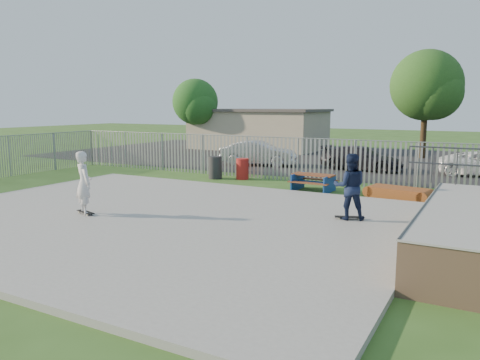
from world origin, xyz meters
The scene contains 17 objects.
ground centered at (0.00, 0.00, 0.00)m, with size 120.00×120.00×0.00m, color #30531C.
concrete_slab centered at (0.00, 0.00, 0.07)m, with size 15.00×12.00×0.15m, color gray.
fence centered at (1.00, 4.59, 1.00)m, with size 26.04×16.02×2.00m.
picnic_table centered at (2.50, 7.00, 0.36)m, with size 1.74×1.45×0.71m.
funbox centered at (5.82, 7.10, 0.20)m, with size 2.17×1.35×0.41m.
trash_bin_red centered at (-1.53, 8.36, 0.49)m, with size 0.59×0.59×0.98m, color #A41B19.
trash_bin_grey centered at (-2.76, 7.90, 0.53)m, with size 0.64×0.64×1.06m, color #262629.
parking_lot centered at (0.00, 19.00, 0.01)m, with size 40.00×18.00×0.02m, color black.
car_silver centered at (-3.15, 13.29, 0.73)m, with size 1.51×4.32×1.42m, color silver.
car_dark centered at (2.60, 14.20, 0.66)m, with size 1.79×4.39×1.27m, color black.
building centered at (-8.00, 23.00, 1.61)m, with size 10.40×6.40×3.20m.
tree_left centered at (-12.23, 20.22, 3.75)m, with size 3.61×3.61×5.57m.
tree_mid centered at (4.65, 21.99, 4.75)m, with size 4.57×4.57×7.05m.
skateboard_a centered at (5.27, 2.37, 0.19)m, with size 0.82×0.48×0.08m.
skateboard_b centered at (-2.01, -0.89, 0.19)m, with size 0.82×0.42×0.08m.
skater_navy centered at (5.27, 2.37, 1.12)m, with size 0.94×0.73×1.94m, color #121C3A.
skater_white centered at (-2.01, -0.89, 1.12)m, with size 0.71×0.46×1.94m, color silver.
Camera 1 is at (8.91, -10.90, 3.43)m, focal length 35.00 mm.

